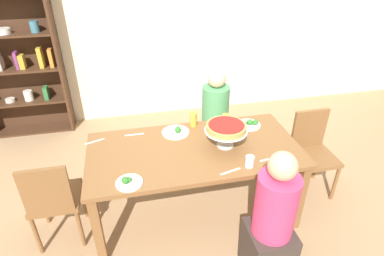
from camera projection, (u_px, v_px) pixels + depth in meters
The scene contains 19 objects.
ground_plane at pixel (194, 210), 3.17m from camera, with size 12.00×12.00×0.00m, color #9E7A56.
rear_partition at pixel (159, 18), 4.30m from camera, with size 8.00×0.12×2.80m, color beige.
dining_table at pixel (194, 156), 2.83m from camera, with size 1.85×0.92×0.74m.
bookshelf at pixel (11, 50), 3.93m from camera, with size 1.10×0.30×2.21m.
diner_near_right at pixel (272, 226), 2.36m from camera, with size 0.34×0.34×1.15m.
diner_far_right at pixel (215, 124), 3.66m from camera, with size 0.34×0.34×1.15m.
chair_head_east at pixel (312, 149), 3.23m from camera, with size 0.40×0.40×0.87m.
chair_head_west at pixel (53, 198), 2.62m from camera, with size 0.40×0.40×0.87m.
deep_dish_pizza_stand at pixel (226, 129), 2.74m from camera, with size 0.38×0.38×0.22m.
salad_plate_near_diner at pixel (250, 124), 3.12m from camera, with size 0.23×0.23×0.07m.
salad_plate_far_diner at pixel (176, 132), 3.01m from camera, with size 0.26×0.26×0.07m.
salad_plate_spare at pixel (128, 182), 2.38m from camera, with size 0.21×0.21×0.07m.
beer_glass_amber_tall at pixel (225, 122), 3.02m from camera, with size 0.06×0.06×0.17m, color gold.
beer_glass_amber_short at pixel (193, 119), 3.10m from camera, with size 0.07×0.07×0.14m, color gold.
water_glass_clear_near at pixel (250, 161), 2.55m from camera, with size 0.07×0.07×0.09m, color white.
cutlery_fork_near at pixel (134, 135), 2.98m from camera, with size 0.18×0.02×0.01m, color silver.
cutlery_knife_near at pixel (230, 171), 2.51m from camera, with size 0.18×0.02×0.01m, color silver.
cutlery_fork_far at pixel (269, 159), 2.66m from camera, with size 0.18×0.02×0.01m, color silver.
cutlery_knife_far at pixel (95, 142), 2.88m from camera, with size 0.18×0.02×0.01m, color silver.
Camera 1 is at (-0.52, -2.25, 2.32)m, focal length 29.83 mm.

